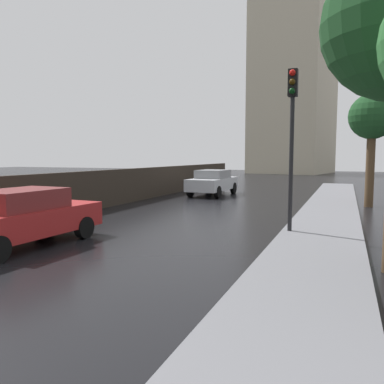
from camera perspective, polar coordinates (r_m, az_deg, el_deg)
name	(u,v)px	position (r m, az deg, el deg)	size (l,w,h in m)	color
car_red_near_kerb	(23,217)	(10.64, -23.85, -3.46)	(1.88, 4.31, 1.46)	maroon
car_silver_mid_road	(213,182)	(22.54, 3.13, 1.50)	(1.94, 4.41, 1.49)	#B2B5BA
traffic_light	(292,121)	(11.34, 14.67, 10.25)	(0.26, 0.39, 4.58)	black
street_tree_mid	(372,119)	(19.09, 25.26, 9.80)	(2.03, 2.03, 5.08)	#4C3823
distant_tower	(294,55)	(55.83, 14.98, 19.08)	(11.00, 11.91, 37.05)	#B2A88E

